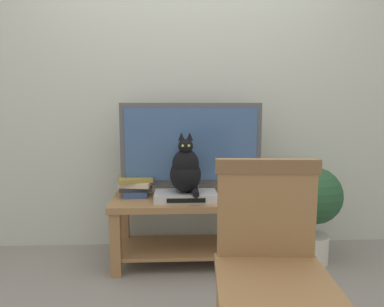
# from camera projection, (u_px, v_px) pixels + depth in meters

# --- Properties ---
(ground_plane) EXTENTS (12.00, 12.00, 0.00)m
(ground_plane) POSITION_uv_depth(u_px,v_px,m) (194.00, 302.00, 2.10)
(ground_plane) COLOR gray
(back_wall) EXTENTS (7.00, 0.12, 2.80)m
(back_wall) POSITION_uv_depth(u_px,v_px,m) (188.00, 72.00, 2.86)
(back_wall) COLOR #B7BCB2
(back_wall) RESTS_ON ground
(tv_stand) EXTENTS (1.13, 0.51, 0.48)m
(tv_stand) POSITION_uv_depth(u_px,v_px,m) (192.00, 218.00, 2.60)
(tv_stand) COLOR olive
(tv_stand) RESTS_ON ground
(tv) EXTENTS (1.03, 0.20, 0.67)m
(tv) POSITION_uv_depth(u_px,v_px,m) (191.00, 147.00, 2.62)
(tv) COLOR #4C4C51
(tv) RESTS_ON tv_stand
(media_box) EXTENTS (0.43, 0.24, 0.06)m
(media_box) POSITION_uv_depth(u_px,v_px,m) (186.00, 196.00, 2.49)
(media_box) COLOR #BCBCC1
(media_box) RESTS_ON tv_stand
(cat) EXTENTS (0.22, 0.29, 0.42)m
(cat) POSITION_uv_depth(u_px,v_px,m) (186.00, 170.00, 2.46)
(cat) COLOR black
(cat) RESTS_ON media_box
(wooden_chair) EXTENTS (0.46, 0.46, 0.93)m
(wooden_chair) POSITION_uv_depth(u_px,v_px,m) (270.00, 258.00, 1.40)
(wooden_chair) COLOR olive
(wooden_chair) RESTS_ON ground
(book_stack) EXTENTS (0.27, 0.22, 0.14)m
(book_stack) POSITION_uv_depth(u_px,v_px,m) (136.00, 186.00, 2.61)
(book_stack) COLOR #33477A
(book_stack) RESTS_ON tv_stand
(potted_plant) EXTENTS (0.41, 0.41, 0.70)m
(potted_plant) POSITION_uv_depth(u_px,v_px,m) (313.00, 204.00, 2.59)
(potted_plant) COLOR beige
(potted_plant) RESTS_ON ground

